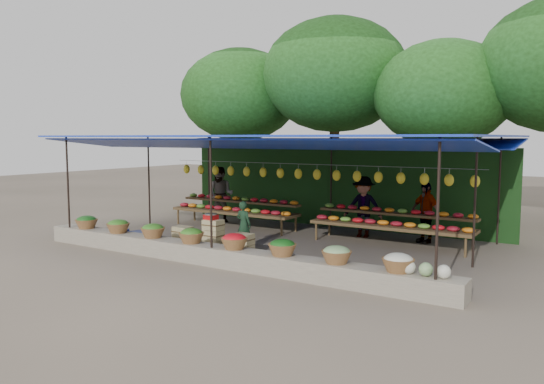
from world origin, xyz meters
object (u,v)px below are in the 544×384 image
Objects in this scene: blue_crate_back at (138,238)px; blue_crate_front at (117,236)px; vendor_seated at (244,225)px; crate_counter at (212,238)px; weighing_scale at (211,216)px.

blue_crate_front is at bearing -161.04° from blue_crate_back.
blue_crate_back is at bearing 26.22° from vendor_seated.
crate_counter reaches higher than blue_crate_front.
blue_crate_back is (-2.14, -0.42, -0.15)m from crate_counter.
weighing_scale is at bearing 180.00° from crate_counter.
crate_counter reaches higher than blue_crate_back.
blue_crate_front is at bearing -170.07° from weighing_scale.
vendor_seated is at bearing -3.57° from blue_crate_front.
weighing_scale is 0.28× the size of vendor_seated.
crate_counter is 4.40× the size of blue_crate_back.
vendor_seated is at bearing 34.44° from blue_crate_back.
vendor_seated is 2.21× the size of blue_crate_front.
weighing_scale is 0.86m from vendor_seated.
crate_counter is 2.19m from blue_crate_back.
vendor_seated reaches higher than blue_crate_back.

